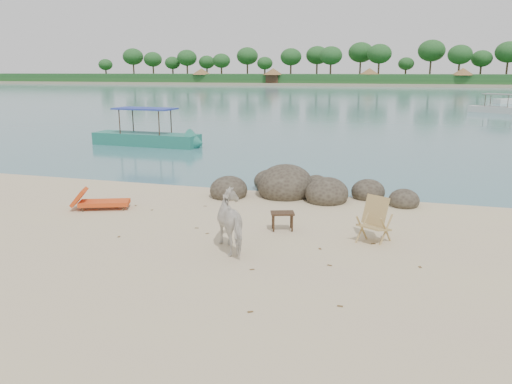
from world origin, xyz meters
TOP-DOWN VIEW (x-y plane):
  - water at (0.00, 90.00)m, footprint 400.00×400.00m
  - far_shore at (0.00, 170.00)m, footprint 420.00×90.00m
  - far_scenery at (0.03, 136.70)m, footprint 420.00×18.00m
  - boulders at (0.04, 5.73)m, footprint 6.45×3.01m
  - cow at (-0.32, 0.46)m, footprint 1.50×1.65m
  - side_table at (0.39, 2.10)m, footprint 0.67×0.54m
  - lounge_chair at (-5.06, 2.60)m, footprint 1.87×1.22m
  - deck_chair at (2.65, 1.84)m, footprint 0.94×0.96m
  - boat_near at (-10.35, 14.93)m, footprint 6.86×1.86m
  - boat_mid at (12.03, 44.18)m, footprint 5.88×4.46m
  - dead_leaves at (-0.26, 0.90)m, footprint 8.17×6.16m

SIDE VIEW (x-z plane):
  - water at x=0.00m, z-range 0.00..0.00m
  - far_shore at x=0.00m, z-range -0.70..0.70m
  - dead_leaves at x=-0.26m, z-range 0.00..0.00m
  - side_table at x=0.39m, z-range 0.00..0.47m
  - boulders at x=0.04m, z-range -0.43..0.93m
  - lounge_chair at x=-5.06m, z-range 0.00..0.53m
  - deck_chair at x=2.65m, z-range 0.00..1.03m
  - cow at x=-0.32m, z-range 0.00..1.30m
  - boat_mid at x=12.03m, z-range 0.00..2.98m
  - boat_near at x=-10.35m, z-range 0.00..3.30m
  - far_scenery at x=0.03m, z-range -1.61..7.89m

